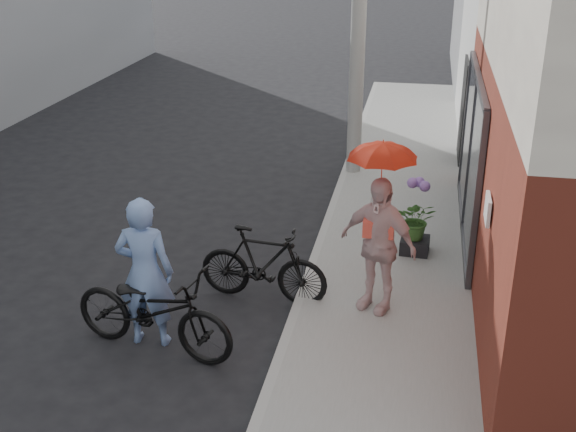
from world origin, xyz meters
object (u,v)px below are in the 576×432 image
(kimono_woman, at_px, (378,244))
(officer, at_px, (145,272))
(bike_left, at_px, (153,310))
(bike_right, at_px, (263,265))
(planter, at_px, (415,245))

(kimono_woman, bearing_deg, officer, -131.70)
(bike_left, relative_size, bike_right, 1.19)
(officer, xyz_separation_m, bike_left, (0.13, -0.18, -0.40))
(officer, height_order, planter, officer)
(bike_left, bearing_deg, bike_right, -23.24)
(bike_left, height_order, kimono_woman, kimono_woman)
(bike_left, xyz_separation_m, bike_right, (1.01, 1.43, -0.02))
(bike_right, bearing_deg, bike_left, 150.91)
(bike_right, relative_size, kimono_woman, 0.99)
(planter, bearing_deg, officer, -137.09)
(bike_left, bearing_deg, kimono_woman, -50.40)
(bike_left, height_order, bike_right, bike_left)
(bike_left, distance_m, planter, 4.29)
(bike_right, xyz_separation_m, kimono_woman, (1.51, -0.11, 0.48))
(bike_left, distance_m, bike_right, 1.75)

